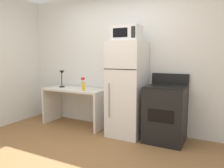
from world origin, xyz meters
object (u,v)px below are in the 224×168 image
Objects in this scene: desk at (75,99)px; desk_lamp at (62,76)px; spray_bottle at (83,85)px; oven_range at (165,113)px; microwave at (127,33)px; refrigerator at (127,89)px.

desk_lamp is at bearing 177.37° from desk.
oven_range is (1.53, 0.13, -0.38)m from spray_bottle.
desk_lamp reaches higher than spray_bottle.
desk_lamp is 1.42× the size of spray_bottle.
microwave reaches higher than desk.
desk is at bearing 154.88° from spray_bottle.
refrigerator is 0.77m from oven_range.
microwave is at bearing -89.68° from refrigerator.
desk is 1.19m from refrigerator.
desk is 0.78× the size of refrigerator.
desk_lamp is 0.32× the size of oven_range.
desk is 1.84m from oven_range.
spray_bottle is 1.58m from oven_range.
refrigerator is at bearing -178.89° from oven_range.
spray_bottle is (0.65, -0.16, -0.14)m from desk_lamp.
refrigerator reaches higher than desk.
desk_lamp is 1.51m from refrigerator.
desk is 1.17× the size of oven_range.
refrigerator is at bearing -1.72° from desk_lamp.
refrigerator reaches higher than desk_lamp.
oven_range is at bearing -0.50° from desk.
spray_bottle is 1.26m from microwave.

